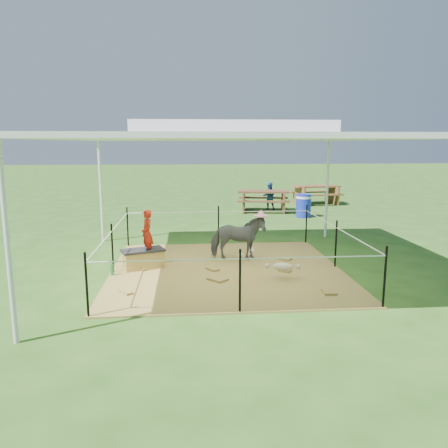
{
  "coord_description": "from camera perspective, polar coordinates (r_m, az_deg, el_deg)",
  "views": [
    {
      "loc": [
        -0.77,
        -8.48,
        2.54
      ],
      "look_at": [
        0.0,
        0.6,
        0.85
      ],
      "focal_mm": 35.0,
      "sensor_mm": 36.0,
      "label": 1
    }
  ],
  "objects": [
    {
      "name": "picnic_table_near",
      "position": [
        16.49,
        5.17,
        3.0
      ],
      "size": [
        2.08,
        1.64,
        0.79
      ],
      "primitive_type": "cube",
      "rotation": [
        0.0,
        0.0,
        -0.15
      ],
      "color": "#512F1C",
      "rests_on": "ground"
    },
    {
      "name": "trash_barrel",
      "position": [
        15.41,
        10.34,
        2.37
      ],
      "size": [
        0.67,
        0.67,
        0.8
      ],
      "primitive_type": "cylinder",
      "rotation": [
        0.0,
        0.0,
        0.36
      ],
      "color": "#182DB6",
      "rests_on": "ground"
    },
    {
      "name": "green_bottle",
      "position": [
        8.73,
        -14.41,
        -5.79
      ],
      "size": [
        0.08,
        0.08,
        0.22
      ],
      "primitive_type": "cylinder",
      "rotation": [
        0.0,
        0.0,
        0.37
      ],
      "color": "#1C7F3A",
      "rests_on": "hay_patch"
    },
    {
      "name": "distant_person",
      "position": [
        17.0,
        5.91,
        3.66
      ],
      "size": [
        0.57,
        0.47,
        1.05
      ],
      "primitive_type": "imported",
      "rotation": [
        0.0,
        0.0,
        2.99
      ],
      "color": "#336AC1",
      "rests_on": "ground"
    },
    {
      "name": "rope_fence",
      "position": [
        8.72,
        0.33,
        -2.05
      ],
      "size": [
        4.54,
        4.54,
        1.0
      ],
      "color": "black",
      "rests_on": "ground"
    },
    {
      "name": "straw_bale",
      "position": [
        9.07,
        -10.53,
        -4.59
      ],
      "size": [
        0.88,
        0.65,
        0.35
      ],
      "primitive_type": "cube",
      "rotation": [
        0.0,
        0.0,
        0.37
      ],
      "color": "#B69542",
      "rests_on": "hay_patch"
    },
    {
      "name": "hay_patch",
      "position": [
        8.88,
        0.33,
        -6.01
      ],
      "size": [
        4.6,
        4.6,
        0.03
      ],
      "primitive_type": "cube",
      "color": "brown",
      "rests_on": "ground"
    },
    {
      "name": "dark_cloth",
      "position": [
        9.02,
        -10.57,
        -3.38
      ],
      "size": [
        0.94,
        0.71,
        0.04
      ],
      "primitive_type": "cube",
      "rotation": [
        0.0,
        0.0,
        0.37
      ],
      "color": "black",
      "rests_on": "straw_bale"
    },
    {
      "name": "pony",
      "position": [
        9.44,
        1.8,
        -1.85
      ],
      "size": [
        1.17,
        0.55,
        0.98
      ],
      "primitive_type": "imported",
      "rotation": [
        0.0,
        0.0,
        1.55
      ],
      "color": "#45464A",
      "rests_on": "hay_patch"
    },
    {
      "name": "picnic_table_far",
      "position": [
        18.83,
        11.89,
        3.75
      ],
      "size": [
        2.02,
        1.55,
        0.79
      ],
      "primitive_type": "cube",
      "rotation": [
        0.0,
        0.0,
        0.1
      ],
      "color": "brown",
      "rests_on": "ground"
    },
    {
      "name": "foal",
      "position": [
        8.26,
        7.72,
        -5.34
      ],
      "size": [
        1.08,
        0.81,
        0.54
      ],
      "primitive_type": null,
      "rotation": [
        0.0,
        0.0,
        -0.32
      ],
      "color": "tan",
      "rests_on": "hay_patch"
    },
    {
      "name": "woman",
      "position": [
        8.91,
        -10.03,
        -0.56
      ],
      "size": [
        0.34,
        0.4,
        0.95
      ],
      "primitive_type": "imported",
      "rotation": [
        0.0,
        0.0,
        -1.2
      ],
      "color": "red",
      "rests_on": "straw_bale"
    },
    {
      "name": "ground",
      "position": [
        8.88,
        0.33,
        -6.11
      ],
      "size": [
        90.0,
        90.0,
        0.0
      ],
      "primitive_type": "plane",
      "color": "#2D5919",
      "rests_on": "ground"
    },
    {
      "name": "canopy_tent",
      "position": [
        8.51,
        0.35,
        11.53
      ],
      "size": [
        6.3,
        6.3,
        2.9
      ],
      "color": "silver",
      "rests_on": "ground"
    },
    {
      "name": "pink_hat",
      "position": [
        9.33,
        1.82,
        1.51
      ],
      "size": [
        0.31,
        0.31,
        0.14
      ],
      "primitive_type": "cylinder",
      "color": "pink",
      "rests_on": "pony"
    }
  ]
}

